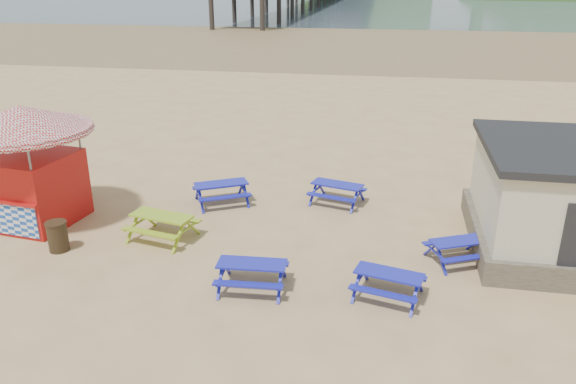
% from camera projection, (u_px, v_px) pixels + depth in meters
% --- Properties ---
extents(ground, '(400.00, 400.00, 0.00)m').
position_uv_depth(ground, '(244.00, 237.00, 17.26)').
color(ground, tan).
rests_on(ground, ground).
extents(wet_sand, '(400.00, 400.00, 0.00)m').
position_uv_depth(wet_sand, '(360.00, 40.00, 67.63)').
color(wet_sand, olive).
rests_on(wet_sand, ground).
extents(picnic_table_blue_a, '(2.31, 2.17, 0.77)m').
position_uv_depth(picnic_table_blue_a, '(222.00, 193.00, 19.67)').
color(picnic_table_blue_a, '#1B1FB1').
rests_on(picnic_table_blue_a, ground).
extents(picnic_table_blue_b, '(2.07, 1.83, 0.74)m').
position_uv_depth(picnic_table_blue_b, '(337.00, 193.00, 19.69)').
color(picnic_table_blue_b, '#1B1FB1').
rests_on(picnic_table_blue_b, ground).
extents(picnic_table_blue_c, '(2.34, 2.26, 0.77)m').
position_uv_depth(picnic_table_blue_c, '(502.00, 210.00, 18.25)').
color(picnic_table_blue_c, '#1B1FB1').
rests_on(picnic_table_blue_c, ground).
extents(picnic_table_blue_d, '(1.84, 1.52, 0.74)m').
position_uv_depth(picnic_table_blue_d, '(252.00, 275.00, 14.35)').
color(picnic_table_blue_d, '#1B1FB1').
rests_on(picnic_table_blue_d, ground).
extents(picnic_table_blue_e, '(1.95, 1.71, 0.70)m').
position_uv_depth(picnic_table_blue_e, '(388.00, 285.00, 13.94)').
color(picnic_table_blue_e, '#1B1FB1').
rests_on(picnic_table_blue_e, ground).
extents(picnic_table_blue_f, '(2.00, 1.85, 0.67)m').
position_uv_depth(picnic_table_blue_f, '(458.00, 251.00, 15.68)').
color(picnic_table_blue_f, '#1B1FB1').
rests_on(picnic_table_blue_f, ground).
extents(picnic_table_yellow, '(2.17, 1.89, 0.79)m').
position_uv_depth(picnic_table_yellow, '(162.00, 227.00, 17.03)').
color(picnic_table_yellow, '#8AA921').
rests_on(picnic_table_yellow, ground).
extents(ice_cream_kiosk, '(4.81, 4.81, 3.85)m').
position_uv_depth(ice_cream_kiosk, '(26.00, 150.00, 17.50)').
color(ice_cream_kiosk, '#B71311').
rests_on(ice_cream_kiosk, ground).
extents(litter_bin, '(0.62, 0.62, 0.90)m').
position_uv_depth(litter_bin, '(58.00, 236.00, 16.29)').
color(litter_bin, '#342615').
rests_on(litter_bin, ground).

